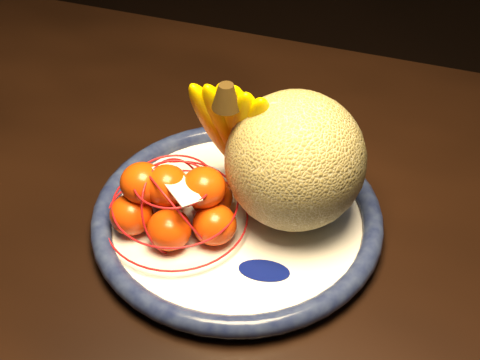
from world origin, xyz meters
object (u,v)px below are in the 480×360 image
(fruit_bowl, at_px, (237,217))
(mandarin_bag, at_px, (176,202))
(banana_bunch, at_px, (238,127))
(cantaloupe, at_px, (295,161))
(dining_table, at_px, (284,248))

(fruit_bowl, xyz_separation_m, mandarin_bag, (-0.07, -0.04, 0.04))
(banana_bunch, height_order, mandarin_bag, banana_bunch)
(cantaloupe, height_order, mandarin_bag, cantaloupe)
(dining_table, xyz_separation_m, banana_bunch, (-0.07, 0.00, 0.19))
(dining_table, relative_size, cantaloupe, 8.39)
(dining_table, distance_m, fruit_bowl, 0.11)
(cantaloupe, distance_m, mandarin_bag, 0.15)
(fruit_bowl, height_order, cantaloupe, cantaloupe)
(banana_bunch, relative_size, mandarin_bag, 1.07)
(cantaloupe, relative_size, mandarin_bag, 0.91)
(dining_table, distance_m, banana_bunch, 0.20)
(dining_table, bearing_deg, cantaloupe, -55.57)
(fruit_bowl, relative_size, banana_bunch, 1.83)
(fruit_bowl, relative_size, mandarin_bag, 1.95)
(dining_table, distance_m, mandarin_bag, 0.19)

